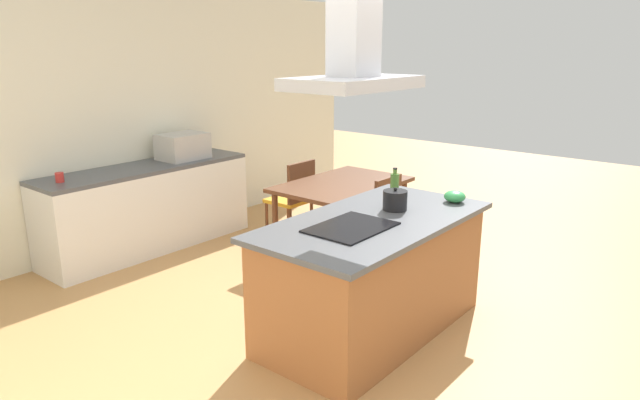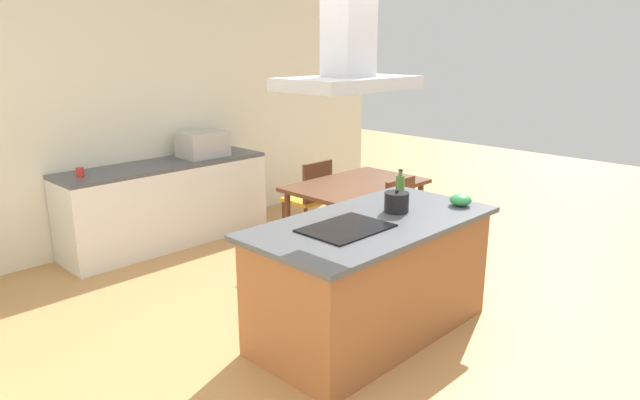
{
  "view_description": "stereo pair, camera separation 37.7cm",
  "coord_description": "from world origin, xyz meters",
  "px_view_note": "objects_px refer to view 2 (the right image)",
  "views": [
    {
      "loc": [
        -3.32,
        -2.21,
        2.14
      ],
      "look_at": [
        -0.14,
        0.4,
        1.0
      ],
      "focal_mm": 31.9,
      "sensor_mm": 36.0,
      "label": 1
    },
    {
      "loc": [
        -3.07,
        -2.49,
        2.14
      ],
      "look_at": [
        -0.14,
        0.4,
        1.0
      ],
      "focal_mm": 31.9,
      "sensor_mm": 36.0,
      "label": 2
    }
  ],
  "objects_px": {
    "tea_kettle": "(397,202)",
    "olive_oil_bottle": "(400,187)",
    "mixing_bowl": "(461,200)",
    "range_hood": "(348,49)",
    "dining_table": "(356,191)",
    "cooktop": "(346,228)",
    "chair_facing_island": "(408,219)",
    "countertop_microwave": "(203,144)",
    "chair_facing_back_wall": "(311,194)",
    "coffee_mug_red": "(80,172)"
  },
  "relations": [
    {
      "from": "mixing_bowl",
      "to": "range_hood",
      "type": "xyz_separation_m",
      "value": [
        -1.07,
        0.25,
        1.15
      ]
    },
    {
      "from": "olive_oil_bottle",
      "to": "dining_table",
      "type": "bearing_deg",
      "value": 58.22
    },
    {
      "from": "coffee_mug_red",
      "to": "chair_facing_back_wall",
      "type": "xyz_separation_m",
      "value": [
        2.13,
        -0.98,
        -0.44
      ]
    },
    {
      "from": "chair_facing_island",
      "to": "range_hood",
      "type": "bearing_deg",
      "value": -159.74
    },
    {
      "from": "tea_kettle",
      "to": "chair_facing_island",
      "type": "distance_m",
      "value": 1.18
    },
    {
      "from": "coffee_mug_red",
      "to": "chair_facing_back_wall",
      "type": "bearing_deg",
      "value": -24.81
    },
    {
      "from": "coffee_mug_red",
      "to": "dining_table",
      "type": "relative_size",
      "value": 0.06
    },
    {
      "from": "tea_kettle",
      "to": "dining_table",
      "type": "xyz_separation_m",
      "value": [
        0.93,
        1.21,
        -0.31
      ]
    },
    {
      "from": "cooktop",
      "to": "dining_table",
      "type": "relative_size",
      "value": 0.43
    },
    {
      "from": "olive_oil_bottle",
      "to": "countertop_microwave",
      "type": "distance_m",
      "value": 2.68
    },
    {
      "from": "mixing_bowl",
      "to": "range_hood",
      "type": "distance_m",
      "value": 1.59
    },
    {
      "from": "cooktop",
      "to": "range_hood",
      "type": "distance_m",
      "value": 1.2
    },
    {
      "from": "olive_oil_bottle",
      "to": "chair_facing_back_wall",
      "type": "xyz_separation_m",
      "value": [
        0.63,
        1.69,
        -0.5
      ]
    },
    {
      "from": "tea_kettle",
      "to": "countertop_microwave",
      "type": "height_order",
      "value": "countertop_microwave"
    },
    {
      "from": "tea_kettle",
      "to": "olive_oil_bottle",
      "type": "xyz_separation_m",
      "value": [
        0.3,
        0.19,
        0.03
      ]
    },
    {
      "from": "mixing_bowl",
      "to": "countertop_microwave",
      "type": "relative_size",
      "value": 0.34
    },
    {
      "from": "chair_facing_island",
      "to": "countertop_microwave",
      "type": "bearing_deg",
      "value": 107.33
    },
    {
      "from": "mixing_bowl",
      "to": "countertop_microwave",
      "type": "height_order",
      "value": "countertop_microwave"
    },
    {
      "from": "cooktop",
      "to": "coffee_mug_red",
      "type": "relative_size",
      "value": 6.67
    },
    {
      "from": "dining_table",
      "to": "range_hood",
      "type": "distance_m",
      "value": 2.41
    },
    {
      "from": "cooktop",
      "to": "chair_facing_island",
      "type": "xyz_separation_m",
      "value": [
        1.51,
        0.56,
        -0.4
      ]
    },
    {
      "from": "countertop_microwave",
      "to": "coffee_mug_red",
      "type": "xyz_separation_m",
      "value": [
        -1.41,
        -0.01,
        -0.09
      ]
    },
    {
      "from": "chair_facing_island",
      "to": "range_hood",
      "type": "xyz_separation_m",
      "value": [
        -1.51,
        -0.56,
        1.59
      ]
    },
    {
      "from": "tea_kettle",
      "to": "dining_table",
      "type": "distance_m",
      "value": 1.56
    },
    {
      "from": "olive_oil_bottle",
      "to": "countertop_microwave",
      "type": "xyz_separation_m",
      "value": [
        -0.09,
        2.68,
        0.03
      ]
    },
    {
      "from": "dining_table",
      "to": "range_hood",
      "type": "xyz_separation_m",
      "value": [
        -1.51,
        -1.22,
        1.43
      ]
    },
    {
      "from": "mixing_bowl",
      "to": "tea_kettle",
      "type": "bearing_deg",
      "value": 152.21
    },
    {
      "from": "tea_kettle",
      "to": "coffee_mug_red",
      "type": "xyz_separation_m",
      "value": [
        -1.2,
        2.86,
        -0.03
      ]
    },
    {
      "from": "chair_facing_back_wall",
      "to": "cooktop",
      "type": "bearing_deg",
      "value": -128.6
    },
    {
      "from": "cooktop",
      "to": "dining_table",
      "type": "height_order",
      "value": "cooktop"
    },
    {
      "from": "dining_table",
      "to": "cooktop",
      "type": "bearing_deg",
      "value": -140.96
    },
    {
      "from": "tea_kettle",
      "to": "chair_facing_island",
      "type": "relative_size",
      "value": 0.27
    },
    {
      "from": "dining_table",
      "to": "chair_facing_island",
      "type": "xyz_separation_m",
      "value": [
        0.0,
        -0.67,
        -0.16
      ]
    },
    {
      "from": "countertop_microwave",
      "to": "coffee_mug_red",
      "type": "distance_m",
      "value": 1.41
    },
    {
      "from": "chair_facing_back_wall",
      "to": "countertop_microwave",
      "type": "bearing_deg",
      "value": 126.12
    },
    {
      "from": "chair_facing_island",
      "to": "dining_table",
      "type": "bearing_deg",
      "value": 90.0
    },
    {
      "from": "chair_facing_island",
      "to": "chair_facing_back_wall",
      "type": "xyz_separation_m",
      "value": [
        0.0,
        1.33,
        0.0
      ]
    },
    {
      "from": "mixing_bowl",
      "to": "chair_facing_island",
      "type": "distance_m",
      "value": 1.02
    },
    {
      "from": "coffee_mug_red",
      "to": "dining_table",
      "type": "bearing_deg",
      "value": -37.76
    },
    {
      "from": "range_hood",
      "to": "chair_facing_back_wall",
      "type": "bearing_deg",
      "value": 51.4
    },
    {
      "from": "tea_kettle",
      "to": "mixing_bowl",
      "type": "relative_size",
      "value": 1.39
    },
    {
      "from": "mixing_bowl",
      "to": "dining_table",
      "type": "bearing_deg",
      "value": 73.35
    },
    {
      "from": "tea_kettle",
      "to": "mixing_bowl",
      "type": "xyz_separation_m",
      "value": [
        0.49,
        -0.26,
        -0.03
      ]
    },
    {
      "from": "cooktop",
      "to": "olive_oil_bottle",
      "type": "bearing_deg",
      "value": 12.84
    },
    {
      "from": "tea_kettle",
      "to": "chair_facing_island",
      "type": "xyz_separation_m",
      "value": [
        0.93,
        0.55,
        -0.47
      ]
    },
    {
      "from": "cooktop",
      "to": "range_hood",
      "type": "relative_size",
      "value": 0.67
    },
    {
      "from": "tea_kettle",
      "to": "coffee_mug_red",
      "type": "bearing_deg",
      "value": 112.77
    },
    {
      "from": "olive_oil_bottle",
      "to": "chair_facing_back_wall",
      "type": "relative_size",
      "value": 0.29
    },
    {
      "from": "olive_oil_bottle",
      "to": "dining_table",
      "type": "relative_size",
      "value": 0.18
    },
    {
      "from": "tea_kettle",
      "to": "olive_oil_bottle",
      "type": "distance_m",
      "value": 0.35
    }
  ]
}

